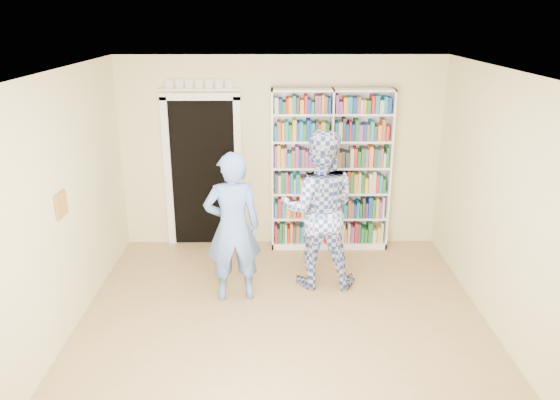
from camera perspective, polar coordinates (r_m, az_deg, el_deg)
floor at (r=5.93m, az=0.34°, el=-13.95°), size 5.00×5.00×0.00m
ceiling at (r=5.00m, az=0.40°, el=12.98°), size 5.00×5.00×0.00m
wall_back at (r=7.71m, az=0.08°, el=4.91°), size 4.50×0.00×4.50m
wall_left at (r=5.74m, az=-22.70°, el=-1.59°), size 0.00×5.00×5.00m
wall_right at (r=5.80m, az=23.18°, el=-1.44°), size 0.00×5.00×5.00m
bookshelf at (r=7.65m, az=5.31°, el=3.14°), size 1.65×0.31×2.27m
doorway at (r=7.80m, az=-8.04°, el=3.59°), size 1.10×0.08×2.43m
wall_art at (r=5.89m, az=-21.89°, el=-0.46°), size 0.03×0.25×0.25m
man_blue at (r=6.27m, az=-4.97°, el=-2.91°), size 0.72×0.53×1.79m
man_plaid at (r=6.59m, az=4.08°, el=-1.00°), size 1.00×0.81×1.95m
paper_sheet at (r=6.38m, az=4.96°, el=-0.40°), size 0.23×0.01×0.33m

